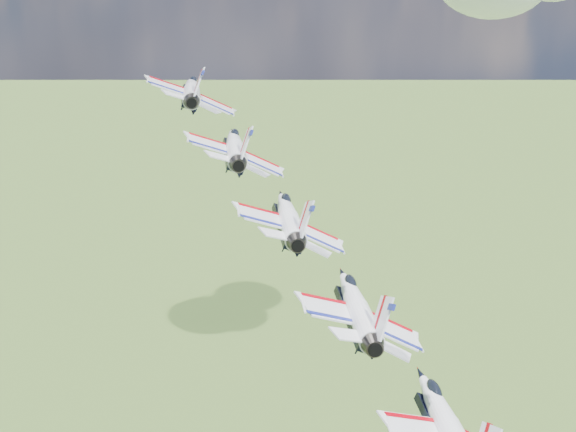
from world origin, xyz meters
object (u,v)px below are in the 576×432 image
(jet_2, at_px, (288,216))
(jet_3, at_px, (356,305))
(jet_4, at_px, (445,422))
(jet_1, at_px, (235,146))
(jet_0, at_px, (192,90))

(jet_2, xyz_separation_m, jet_3, (7.53, -8.47, -3.53))
(jet_2, bearing_deg, jet_4, -69.32)
(jet_1, distance_m, jet_4, 35.62)
(jet_1, height_order, jet_4, jet_1)
(jet_1, relative_size, jet_3, 1.00)
(jet_1, bearing_deg, jet_3, -69.32)
(jet_0, height_order, jet_2, jet_0)
(jet_2, height_order, jet_4, jet_2)
(jet_3, relative_size, jet_4, 1.00)
(jet_0, height_order, jet_4, jet_0)
(jet_2, distance_m, jet_3, 11.87)
(jet_0, height_order, jet_1, jet_0)
(jet_3, bearing_deg, jet_2, 110.68)
(jet_2, height_order, jet_3, jet_2)
(jet_0, relative_size, jet_4, 1.00)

